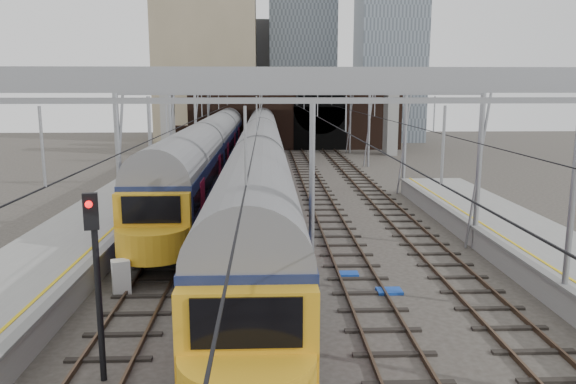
{
  "coord_description": "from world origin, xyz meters",
  "views": [
    {
      "loc": [
        -1.59,
        -17.21,
        7.44
      ],
      "look_at": [
        -0.53,
        9.97,
        2.4
      ],
      "focal_mm": 35.0,
      "sensor_mm": 36.0,
      "label": 1
    }
  ],
  "objects_px": {
    "train_second": "(222,137)",
    "train_main": "(261,149)",
    "signal_near_centre": "(268,275)",
    "signal_near_left": "(96,265)",
    "relay_cabinet": "(121,277)"
  },
  "relations": [
    {
      "from": "train_main",
      "to": "train_second",
      "type": "xyz_separation_m",
      "value": [
        -4.0,
        10.76,
        0.0
      ]
    },
    {
      "from": "signal_near_left",
      "to": "relay_cabinet",
      "type": "bearing_deg",
      "value": 87.04
    },
    {
      "from": "train_second",
      "to": "signal_near_centre",
      "type": "height_order",
      "value": "train_second"
    },
    {
      "from": "train_second",
      "to": "signal_near_left",
      "type": "bearing_deg",
      "value": -89.78
    },
    {
      "from": "train_main",
      "to": "relay_cabinet",
      "type": "relative_size",
      "value": 54.92
    },
    {
      "from": "signal_near_left",
      "to": "relay_cabinet",
      "type": "distance_m",
      "value": 6.91
    },
    {
      "from": "signal_near_centre",
      "to": "signal_near_left",
      "type": "bearing_deg",
      "value": -162.4
    },
    {
      "from": "train_second",
      "to": "relay_cabinet",
      "type": "bearing_deg",
      "value": -91.48
    },
    {
      "from": "signal_near_centre",
      "to": "train_main",
      "type": "bearing_deg",
      "value": 109.86
    },
    {
      "from": "train_second",
      "to": "train_main",
      "type": "bearing_deg",
      "value": -69.6
    },
    {
      "from": "train_second",
      "to": "signal_near_centre",
      "type": "distance_m",
      "value": 42.95
    },
    {
      "from": "signal_near_left",
      "to": "train_second",
      "type": "bearing_deg",
      "value": 77.38
    },
    {
      "from": "train_main",
      "to": "train_second",
      "type": "bearing_deg",
      "value": 110.4
    },
    {
      "from": "signal_near_left",
      "to": "relay_cabinet",
      "type": "relative_size",
      "value": 3.91
    },
    {
      "from": "signal_near_left",
      "to": "signal_near_centre",
      "type": "relative_size",
      "value": 1.11
    }
  ]
}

